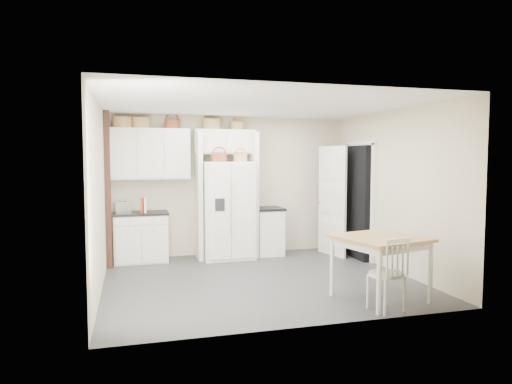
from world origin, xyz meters
name	(u,v)px	position (x,y,z in m)	size (l,w,h in m)	color
floor	(259,279)	(0.00, 0.00, 0.00)	(4.50, 4.50, 0.00)	#2F2F2F
ceiling	(259,105)	(0.00, 0.00, 2.60)	(4.50, 4.50, 0.00)	white
wall_back	(231,186)	(0.00, 2.00, 1.30)	(4.50, 4.50, 0.00)	beige
wall_left	(99,197)	(-2.25, 0.00, 1.30)	(4.00, 4.00, 0.00)	beige
wall_right	(393,191)	(2.25, 0.00, 1.30)	(4.00, 4.00, 0.00)	beige
refrigerator	(227,210)	(-0.15, 1.61, 0.88)	(0.91, 0.73, 1.76)	white
base_cab_left	(141,238)	(-1.68, 1.70, 0.42)	(0.91, 0.57, 0.84)	beige
base_cab_right	(268,232)	(0.66, 1.70, 0.43)	(0.49, 0.58, 0.85)	beige
dining_table	(380,268)	(1.23, -1.35, 0.41)	(0.98, 0.98, 0.82)	#A16D41
windsor_chair	(386,274)	(1.09, -1.75, 0.44)	(0.43, 0.39, 0.88)	beige
counter_left	(140,213)	(-1.68, 1.70, 0.86)	(0.95, 0.61, 0.04)	black
counter_right	(268,209)	(0.66, 1.70, 0.87)	(0.52, 0.62, 0.04)	black
toaster	(122,207)	(-1.98, 1.69, 0.98)	(0.28, 0.16, 0.19)	silver
cookbook_red	(142,205)	(-1.65, 1.62, 1.01)	(0.04, 0.17, 0.26)	#A4371C
cookbook_cream	(145,205)	(-1.61, 1.62, 1.01)	(0.04, 0.17, 0.25)	#F2E8CB
basket_upper_a	(122,122)	(-1.96, 1.83, 2.44)	(0.33, 0.33, 0.19)	#986843
basket_upper_b	(141,123)	(-1.64, 1.83, 2.44)	(0.31, 0.31, 0.19)	#986843
basket_upper_c	(172,124)	(-1.10, 1.83, 2.43)	(0.27, 0.27, 0.15)	maroon
basket_bridge_a	(212,124)	(-0.39, 1.83, 2.45)	(0.34, 0.34, 0.19)	#986843
basket_bridge_b	(238,126)	(0.10, 1.83, 2.42)	(0.25, 0.25, 0.14)	#986843
basket_fridge_a	(219,158)	(-0.31, 1.51, 1.83)	(0.27, 0.27, 0.14)	maroon
basket_fridge_b	(240,158)	(0.08, 1.51, 1.83)	(0.25, 0.25, 0.13)	#986843
upper_cabinet	(150,154)	(-1.50, 1.83, 1.90)	(1.40, 0.34, 0.90)	beige
bridge_cabinet	(224,142)	(-0.15, 1.83, 2.12)	(1.12, 0.34, 0.45)	beige
fridge_panel_left	(198,196)	(-0.66, 1.70, 1.15)	(0.08, 0.60, 2.30)	beige
fridge_panel_right	(253,194)	(0.36, 1.70, 1.15)	(0.08, 0.60, 2.30)	beige
trim_post	(108,190)	(-2.20, 1.35, 1.30)	(0.09, 0.09, 2.60)	black
doorway_void	(358,202)	(2.16, 1.00, 1.02)	(0.18, 0.85, 2.05)	black
door_slab	(332,201)	(1.80, 1.33, 1.02)	(0.80, 0.04, 2.05)	white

